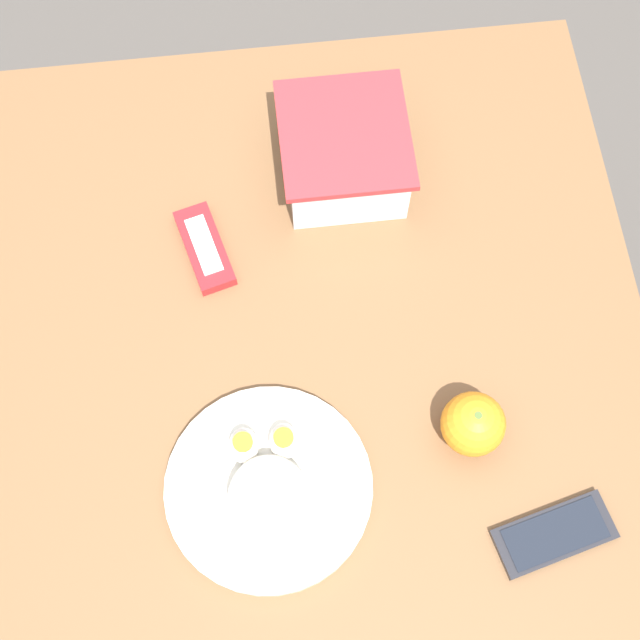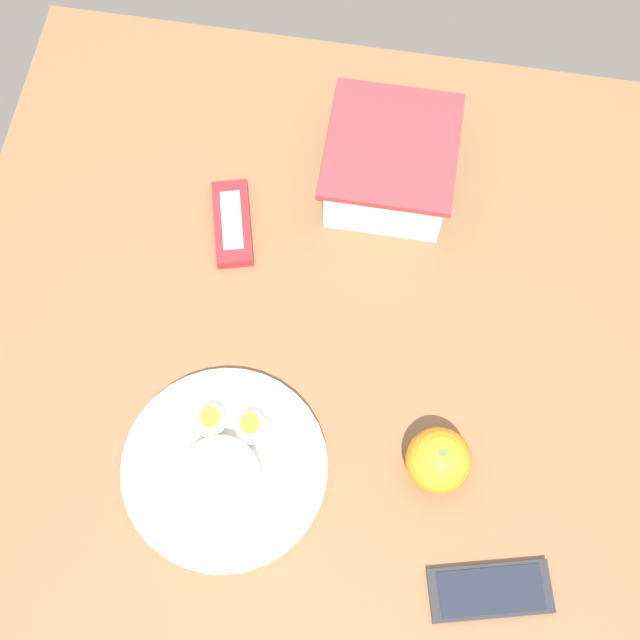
% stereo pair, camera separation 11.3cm
% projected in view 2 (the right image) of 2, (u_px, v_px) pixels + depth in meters
% --- Properties ---
extents(ground_plane, '(10.00, 10.00, 0.00)m').
position_uv_depth(ground_plane, '(305.00, 458.00, 1.87)').
color(ground_plane, '#4C4742').
extents(table, '(0.92, 0.91, 0.76)m').
position_uv_depth(table, '(298.00, 358.00, 1.28)').
color(table, brown).
rests_on(table, ground_plane).
extents(food_container, '(0.18, 0.17, 0.10)m').
position_uv_depth(food_container, '(390.00, 166.00, 1.20)').
color(food_container, white).
rests_on(food_container, table).
extents(orange_fruit, '(0.08, 0.08, 0.08)m').
position_uv_depth(orange_fruit, '(438.00, 460.00, 1.05)').
color(orange_fruit, orange).
rests_on(orange_fruit, table).
extents(rice_plate, '(0.25, 0.25, 0.07)m').
position_uv_depth(rice_plate, '(224.00, 468.00, 1.07)').
color(rice_plate, silver).
rests_on(rice_plate, table).
extents(candy_bar, '(0.13, 0.08, 0.02)m').
position_uv_depth(candy_bar, '(232.00, 223.00, 1.21)').
color(candy_bar, red).
rests_on(candy_bar, table).
extents(cell_phone, '(0.09, 0.15, 0.01)m').
position_uv_depth(cell_phone, '(490.00, 591.00, 1.03)').
color(cell_phone, '#232328').
rests_on(cell_phone, table).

